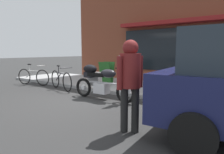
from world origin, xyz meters
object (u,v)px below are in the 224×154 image
touring_motorcycle (100,80)px  parked_bicycle (61,80)px  pedestrian_walking (130,75)px  sandwich_board_sign (107,73)px  second_bicycle_by_cafe (33,76)px

touring_motorcycle → parked_bicycle: (-2.24, 0.32, -0.21)m
parked_bicycle → pedestrian_walking: (4.35, -2.02, 0.67)m
touring_motorcycle → parked_bicycle: size_ratio=1.28×
pedestrian_walking → sandwich_board_sign: pedestrian_walking is taller
second_bicycle_by_cafe → parked_bicycle: bearing=1.2°
touring_motorcycle → sandwich_board_sign: (-1.12, 1.79, -0.01)m
parked_bicycle → touring_motorcycle: bearing=-8.0°
parked_bicycle → second_bicycle_by_cafe: 1.81m
pedestrian_walking → sandwich_board_sign: bearing=132.8°
touring_motorcycle → pedestrian_walking: (2.10, -1.70, 0.46)m
sandwich_board_sign → second_bicycle_by_cafe: sandwich_board_sign is taller
parked_bicycle → sandwich_board_sign: sandwich_board_sign is taller
sandwich_board_sign → parked_bicycle: bearing=-127.4°
touring_motorcycle → second_bicycle_by_cafe: (-4.05, 0.28, -0.22)m
pedestrian_walking → second_bicycle_by_cafe: bearing=162.2°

